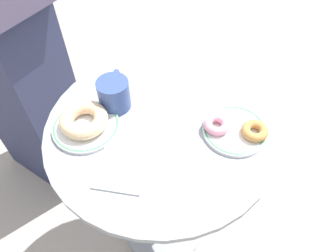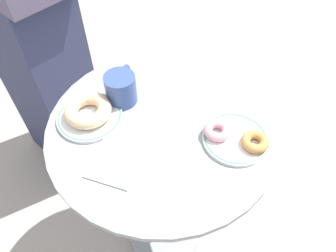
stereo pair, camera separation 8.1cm
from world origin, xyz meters
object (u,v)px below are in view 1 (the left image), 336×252
Objects in this scene: paper_napkin at (122,167)px; coffee_mug at (114,93)px; donut_pink_frosted at (217,124)px; cafe_table at (162,171)px; donut_glazed at (84,120)px; donut_old_fashioned at (255,129)px; plate_left at (86,126)px; plate_right at (235,130)px.

coffee_mug is (-0.07, 0.20, 0.04)m from paper_napkin.
donut_pink_frosted reaches higher than paper_napkin.
paper_napkin is (-0.07, -0.14, 0.23)m from cafe_table.
donut_old_fashioned is (0.43, 0.04, -0.01)m from donut_glazed.
donut_glazed is 1.84× the size of donut_pink_frosted.
donut_glazed reaches higher than plate_left.
donut_pink_frosted is (-0.05, -0.00, 0.02)m from plate_right.
donut_glazed reaches higher than paper_napkin.
plate_right is at bearing 2.48° from cafe_table.
donut_old_fashioned is at bearing -7.61° from coffee_mug.
donut_old_fashioned is 0.55× the size of coffee_mug.
donut_old_fashioned is at bearing -4.64° from plate_right.
donut_pink_frosted is at bearing 7.28° from donut_glazed.
donut_pink_frosted reaches higher than cafe_table.
donut_glazed is at bearing -172.72° from donut_pink_frosted.
plate_left is at bearing -174.29° from donut_old_fashioned.
donut_glazed reaches higher than plate_right.
donut_old_fashioned is 1.00× the size of donut_pink_frosted.
coffee_mug is at bearing 158.15° from cafe_table.
plate_left is at bearing 139.56° from paper_napkin.
donut_pink_frosted is 0.55× the size of coffee_mug.
coffee_mug is (-0.28, 0.05, 0.02)m from donut_pink_frosted.
donut_pink_frosted reaches higher than plate_left.
plate_left is 1.40× the size of donut_glazed.
paper_napkin is at bearing -115.35° from cafe_table.
coffee_mug is at bearing 170.10° from donut_pink_frosted.
cafe_table is at bearing -178.94° from donut_old_fashioned.
coffee_mug is (-0.13, 0.05, 0.27)m from cafe_table.
paper_napkin is (0.12, -0.11, -0.03)m from donut_glazed.
cafe_table is at bearing -21.85° from coffee_mug.
plate_right is 0.33m from coffee_mug.
plate_right is (0.19, 0.01, 0.23)m from cafe_table.
donut_pink_frosted is at bearing -176.97° from plate_right.
paper_napkin is at bearing -154.26° from donut_old_fashioned.
coffee_mug reaches higher than paper_napkin.
donut_old_fashioned reaches higher than paper_napkin.
donut_glazed is 0.95× the size of paper_napkin.
plate_right is (0.38, 0.05, -0.00)m from plate_left.
coffee_mug is at bearing 59.23° from plate_left.
paper_napkin is (-0.30, -0.15, -0.02)m from donut_old_fashioned.
cafe_table is 0.28m from paper_napkin.
coffee_mug is at bearing 171.96° from plate_right.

